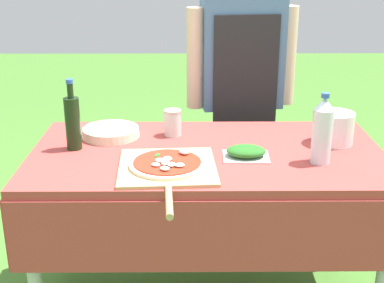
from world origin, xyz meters
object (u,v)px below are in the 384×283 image
(prep_table, at_px, (207,173))
(plate_stack, at_px, (111,132))
(herb_container, at_px, (246,152))
(person_cook, at_px, (241,81))
(mixing_tub, at_px, (334,128))
(water_bottle, at_px, (322,130))
(sauce_jar, at_px, (173,124))
(pizza_on_peel, at_px, (167,166))
(oil_bottle, at_px, (73,122))

(prep_table, height_order, plate_stack, plate_stack)
(herb_container, height_order, plate_stack, herb_container)
(person_cook, distance_m, mixing_tub, 0.66)
(water_bottle, bearing_deg, sauce_jar, 151.26)
(pizza_on_peel, bearing_deg, herb_container, 18.29)
(herb_container, relative_size, plate_stack, 0.75)
(oil_bottle, bearing_deg, plate_stack, 48.53)
(sauce_jar, bearing_deg, mixing_tub, -8.58)
(plate_stack, xyz_separation_m, sauce_jar, (0.27, 0.02, 0.03))
(prep_table, xyz_separation_m, person_cook, (0.20, 0.66, 0.23))
(prep_table, distance_m, pizza_on_peel, 0.27)
(herb_container, xyz_separation_m, sauce_jar, (-0.29, 0.26, 0.03))
(oil_bottle, height_order, water_bottle, oil_bottle)
(person_cook, bearing_deg, plate_stack, 30.36)
(plate_stack, bearing_deg, person_cook, 38.50)
(plate_stack, bearing_deg, oil_bottle, -131.47)
(sauce_jar, bearing_deg, person_cook, 53.99)
(prep_table, relative_size, oil_bottle, 4.96)
(person_cook, distance_m, herb_container, 0.74)
(pizza_on_peel, distance_m, herb_container, 0.33)
(person_cook, xyz_separation_m, oil_bottle, (-0.74, -0.63, -0.01))
(oil_bottle, bearing_deg, water_bottle, -8.91)
(person_cook, height_order, herb_container, person_cook)
(prep_table, bearing_deg, sauce_jar, 127.37)
(prep_table, height_order, person_cook, person_cook)
(prep_table, relative_size, sauce_jar, 12.55)
(mixing_tub, height_order, plate_stack, mixing_tub)
(pizza_on_peel, distance_m, plate_stack, 0.45)
(sauce_jar, bearing_deg, herb_container, -41.95)
(water_bottle, height_order, sauce_jar, water_bottle)
(plate_stack, bearing_deg, sauce_jar, 3.48)
(prep_table, relative_size, pizza_on_peel, 2.48)
(prep_table, relative_size, herb_container, 7.76)
(mixing_tub, relative_size, sauce_jar, 1.41)
(person_cook, xyz_separation_m, plate_stack, (-0.61, -0.48, -0.11))
(herb_container, bearing_deg, mixing_tub, 22.81)
(person_cook, xyz_separation_m, sauce_jar, (-0.34, -0.47, -0.08))
(mixing_tub, bearing_deg, oil_bottle, -176.83)
(water_bottle, xyz_separation_m, sauce_jar, (-0.57, 0.31, -0.08))
(person_cook, height_order, plate_stack, person_cook)
(mixing_tub, bearing_deg, water_bottle, -116.44)
(person_cook, distance_m, pizza_on_peel, 0.93)
(sauce_jar, bearing_deg, oil_bottle, -157.87)
(pizza_on_peel, bearing_deg, sauce_jar, 85.36)
(sauce_jar, bearing_deg, pizza_on_peel, -91.47)
(prep_table, distance_m, water_bottle, 0.50)
(mixing_tub, bearing_deg, herb_container, -157.19)
(mixing_tub, bearing_deg, plate_stack, 174.82)
(prep_table, bearing_deg, herb_container, -26.50)
(person_cook, xyz_separation_m, herb_container, (-0.05, -0.73, -0.11))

